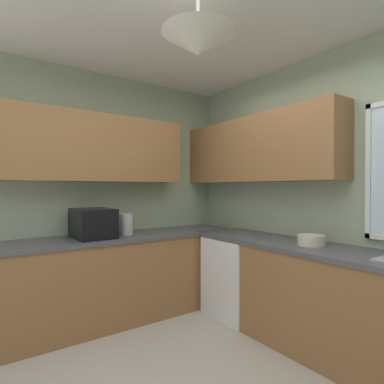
# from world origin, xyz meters

# --- Properties ---
(room_shell) EXTENTS (3.99, 3.34, 2.72)m
(room_shell) POSITION_xyz_m (-0.37, 0.47, 1.78)
(room_shell) COLOR #9EAD8E
(room_shell) RESTS_ON ground_plane
(counter_run_left) EXTENTS (0.65, 2.95, 0.88)m
(counter_run_left) POSITION_xyz_m (-1.62, 0.00, 0.44)
(counter_run_left) COLOR olive
(counter_run_left) RESTS_ON ground_plane
(counter_run_back) EXTENTS (3.08, 0.65, 0.88)m
(counter_run_back) POSITION_xyz_m (0.21, 1.30, 0.44)
(counter_run_back) COLOR olive
(counter_run_back) RESTS_ON ground_plane
(dishwasher) EXTENTS (0.60, 0.60, 0.84)m
(dishwasher) POSITION_xyz_m (-0.96, 1.27, 0.42)
(dishwasher) COLOR white
(dishwasher) RESTS_ON ground_plane
(microwave) EXTENTS (0.48, 0.36, 0.29)m
(microwave) POSITION_xyz_m (-1.62, -0.11, 1.03)
(microwave) COLOR black
(microwave) RESTS_ON counter_run_left
(kettle) EXTENTS (0.14, 0.14, 0.23)m
(kettle) POSITION_xyz_m (-1.60, 0.24, 1.00)
(kettle) COLOR #B7B7BC
(kettle) RESTS_ON counter_run_left
(bowl) EXTENTS (0.23, 0.23, 0.09)m
(bowl) POSITION_xyz_m (-0.11, 1.30, 0.93)
(bowl) COLOR beige
(bowl) RESTS_ON counter_run_back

